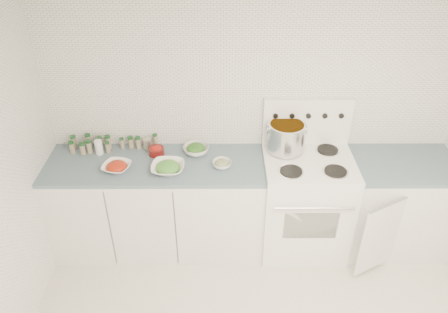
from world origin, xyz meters
The scene contains 13 objects.
room_walls centered at (0.00, 0.00, 1.56)m, with size 3.54×3.04×2.52m.
counter_left centered at (-0.82, 1.19, 0.45)m, with size 1.85×0.62×0.90m.
stove centered at (0.48, 1.19, 0.50)m, with size 0.76×0.70×1.36m.
counter_right centered at (1.30, 1.19, 0.45)m, with size 0.89×0.82×0.90m.
stock_pot centered at (0.29, 1.34, 1.08)m, with size 0.34×0.32×0.24m.
bowl_tomato centered at (-1.12, 1.09, 0.93)m, with size 0.28×0.28×0.08m.
bowl_snowpea centered at (-0.70, 1.07, 0.94)m, with size 0.28×0.28×0.09m.
bowl_broccoli centered at (-0.48, 1.35, 0.94)m, with size 0.26×0.26×0.09m.
bowl_zucchini centered at (-0.26, 1.14, 0.93)m, with size 0.18×0.18×0.06m.
bowl_pepper centered at (-0.82, 1.33, 0.94)m, with size 0.13×0.13×0.08m.
salt_canister centered at (-1.32, 1.34, 0.97)m, with size 0.07×0.07×0.13m, color white.
tin_can centered at (-0.92, 1.42, 0.95)m, with size 0.07×0.07×0.10m, color #A4998B.
spice_cluster centered at (-1.30, 1.41, 0.96)m, with size 0.76×0.15×0.14m.
Camera 1 is at (-0.25, -1.85, 2.98)m, focal length 35.00 mm.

